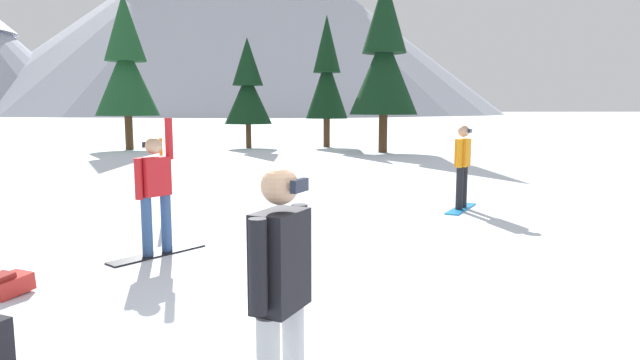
{
  "coord_description": "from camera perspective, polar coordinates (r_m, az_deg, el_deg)",
  "views": [
    {
      "loc": [
        -0.8,
        -3.92,
        2.1
      ],
      "look_at": [
        0.25,
        4.39,
        1.0
      ],
      "focal_mm": 30.2,
      "sensor_mm": 36.0,
      "label": 1
    }
  ],
  "objects": [
    {
      "name": "snowboarder_foreground",
      "position": [
        3.52,
        -4.17,
        -12.02
      ],
      "size": [
        1.06,
        1.42,
        1.75
      ],
      "color": "#19B259",
      "rests_on": "ground_plane"
    },
    {
      "name": "snowboarder_midground",
      "position": [
        8.06,
        -17.05,
        -1.16
      ],
      "size": [
        1.29,
        1.23,
        1.98
      ],
      "color": "black",
      "rests_on": "ground_plane"
    },
    {
      "name": "snowboarder_background",
      "position": [
        11.67,
        14.86,
        1.54
      ],
      "size": [
        1.12,
        1.37,
        1.77
      ],
      "color": "#1E8CD8",
      "rests_on": "ground_plane"
    },
    {
      "name": "backpack_red",
      "position": [
        7.17,
        -30.13,
        -9.54
      ],
      "size": [
        0.51,
        0.55,
        0.28
      ],
      "color": "red",
      "rests_on": "ground_plane"
    },
    {
      "name": "trail_marker_pole",
      "position": [
        10.72,
        -16.39,
        0.11
      ],
      "size": [
        0.06,
        0.06,
        1.56
      ],
      "primitive_type": "cylinder",
      "color": "orange",
      "rests_on": "ground_plane"
    },
    {
      "name": "pine_tree_broad",
      "position": [
        30.16,
        0.72,
        10.97
      ],
      "size": [
        2.33,
        2.33,
        7.21
      ],
      "color": "#472D19",
      "rests_on": "ground_plane"
    },
    {
      "name": "pine_tree_tall",
      "position": [
        26.54,
        6.81,
        12.78
      ],
      "size": [
        3.28,
        3.28,
        8.37
      ],
      "color": "#472D19",
      "rests_on": "ground_plane"
    },
    {
      "name": "pine_tree_twin",
      "position": [
        29.77,
        -7.66,
        9.62
      ],
      "size": [
        2.57,
        2.57,
        5.93
      ],
      "color": "#472D19",
      "rests_on": "ground_plane"
    },
    {
      "name": "pine_tree_slender",
      "position": [
        30.03,
        -19.87,
        11.39
      ],
      "size": [
        3.23,
        3.23,
        8.0
      ],
      "color": "#472D19",
      "rests_on": "ground_plane"
    },
    {
      "name": "peak_east_ridge",
      "position": [
        251.5,
        -8.48,
        17.37
      ],
      "size": [
        225.87,
        225.87,
        87.05
      ],
      "color": "#B2B7C6",
      "rests_on": "ground_plane"
    }
  ]
}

